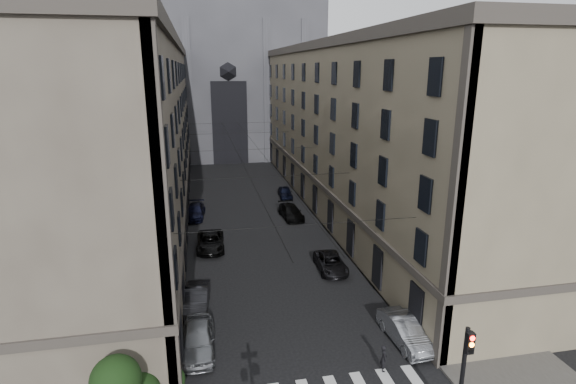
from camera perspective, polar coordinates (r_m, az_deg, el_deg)
sidewalk_left at (r=52.03m, az=-16.43°, el=-3.08°), size 7.00×80.00×0.15m
sidewalk_right at (r=54.18m, az=6.25°, el=-1.79°), size 7.00×80.00×0.15m
building_left at (r=50.36m, az=-20.58°, el=6.82°), size 13.60×60.60×18.85m
building_right at (r=53.18m, az=9.59°, el=7.99°), size 13.60×60.60×18.85m
gothic_tower at (r=88.41m, az=-8.20°, el=16.43°), size 35.00×23.00×58.00m
traffic_light_right at (r=22.68m, az=21.51°, el=-19.95°), size 0.34×0.50×5.20m
tram_wires at (r=49.97m, az=-4.99°, el=5.25°), size 14.00×60.00×0.43m
car_left_near at (r=27.97m, az=-11.34°, el=-17.84°), size 2.08×4.87×1.64m
car_left_midnear at (r=32.22m, az=-11.55°, el=-13.20°), size 2.01×4.75×1.52m
car_left_midfar at (r=41.89m, az=-9.82°, el=-6.22°), size 2.64×5.40×1.48m
car_left_far at (r=50.83m, az=-11.73°, el=-2.43°), size 2.50×5.15×1.44m
car_right_near at (r=29.15m, az=14.66°, el=-16.68°), size 1.92×4.81×1.56m
car_right_midnear at (r=37.35m, az=5.45°, el=-8.96°), size 2.35×4.78×1.30m
car_right_midfar at (r=49.57m, az=0.38°, el=-2.56°), size 2.40×5.12×1.44m
car_right_far at (r=57.57m, az=-0.35°, el=-0.04°), size 1.84×4.06×1.35m
pedestrian at (r=26.61m, az=12.05°, el=-19.92°), size 0.47×0.63×1.55m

